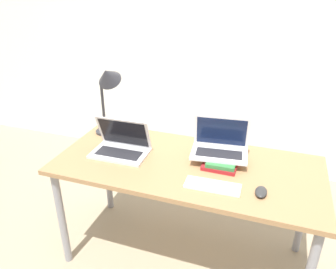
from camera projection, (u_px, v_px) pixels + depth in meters
name	position (u px, v px, depth m)	size (l,w,h in m)	color
wall_back	(231.00, 32.00, 2.96)	(8.00, 0.05, 2.70)	silver
desk	(186.00, 174.00, 2.07)	(1.64, 0.74, 0.76)	#9E754C
laptop_left	(121.00, 146.00, 2.13)	(0.36, 0.24, 0.23)	silver
book_stack	(222.00, 161.00, 2.02)	(0.21, 0.25, 0.05)	maroon
laptop_on_books	(220.00, 146.00, 2.04)	(0.37, 0.25, 0.22)	silver
wireless_keyboard	(213.00, 186.00, 1.80)	(0.31, 0.12, 0.01)	white
mouse	(261.00, 192.00, 1.74)	(0.06, 0.11, 0.03)	#2D2D2D
desk_lamp	(107.00, 83.00, 2.21)	(0.23, 0.20, 0.54)	#28282D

